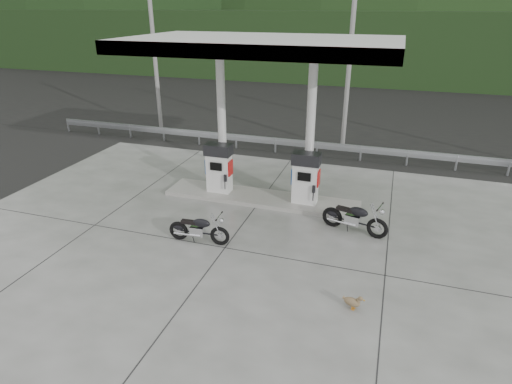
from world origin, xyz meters
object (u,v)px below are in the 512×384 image
(motorcycle_left, at_px, (199,229))
(motorcycle_right, at_px, (355,218))
(gas_pump_left, at_px, (219,168))
(gas_pump_right, at_px, (306,178))
(duck, at_px, (352,302))

(motorcycle_left, xyz_separation_m, motorcycle_right, (4.30, 2.04, 0.05))
(gas_pump_left, relative_size, motorcycle_right, 0.92)
(gas_pump_left, height_order, gas_pump_right, same)
(motorcycle_right, bearing_deg, duck, -70.76)
(motorcycle_right, xyz_separation_m, duck, (0.36, -3.73, -0.29))
(gas_pump_left, height_order, duck, gas_pump_left)
(gas_pump_right, bearing_deg, gas_pump_left, 180.00)
(motorcycle_left, bearing_deg, gas_pump_right, 50.96)
(gas_pump_left, distance_m, duck, 7.48)
(gas_pump_left, bearing_deg, motorcycle_right, -15.16)
(gas_pump_right, xyz_separation_m, motorcycle_left, (-2.45, -3.41, -0.63))
(motorcycle_left, distance_m, motorcycle_right, 4.76)
(motorcycle_left, xyz_separation_m, duck, (4.66, -1.69, -0.24))
(gas_pump_left, bearing_deg, motorcycle_left, -77.66)
(gas_pump_right, xyz_separation_m, duck, (2.21, -5.10, -0.88))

